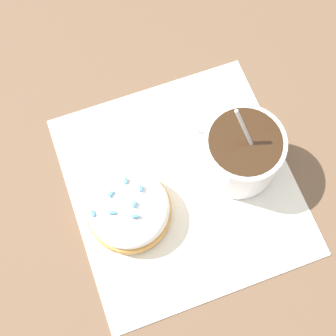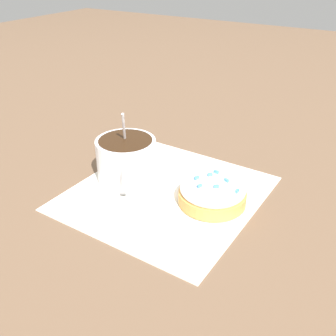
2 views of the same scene
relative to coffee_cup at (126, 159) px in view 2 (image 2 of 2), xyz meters
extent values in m
plane|color=brown|center=(0.07, 0.00, -0.04)|extent=(3.00, 3.00, 0.00)
cube|color=white|center=(0.07, 0.00, -0.04)|extent=(0.27, 0.28, 0.00)
cylinder|color=white|center=(0.00, 0.00, 0.00)|extent=(0.09, 0.09, 0.07)
cylinder|color=#331E0F|center=(0.00, 0.00, 0.02)|extent=(0.08, 0.08, 0.01)
torus|color=white|center=(0.03, -0.04, 0.00)|extent=(0.03, 0.04, 0.04)
ellipsoid|color=silver|center=(0.02, -0.02, -0.03)|extent=(0.03, 0.03, 0.01)
cylinder|color=silver|center=(-0.01, 0.01, 0.03)|extent=(0.04, 0.05, 0.11)
cylinder|color=#D19347|center=(0.14, 0.01, -0.03)|extent=(0.10, 0.10, 0.02)
ellipsoid|color=white|center=(0.14, 0.01, -0.01)|extent=(0.09, 0.09, 0.03)
cube|color=#4C99EA|center=(0.16, 0.02, 0.00)|extent=(0.01, 0.01, 0.00)
cube|color=#4C99EA|center=(0.14, 0.03, 0.00)|extent=(0.01, 0.00, 0.00)
cube|color=#4C99EA|center=(0.15, 0.00, 0.00)|extent=(0.01, 0.01, 0.00)
cube|color=#4C99EA|center=(0.13, -0.01, 0.00)|extent=(0.01, 0.01, 0.00)
cube|color=#4C99EA|center=(0.13, 0.02, 0.00)|extent=(0.01, 0.01, 0.00)
cube|color=#4C99EA|center=(0.12, 0.00, 0.00)|extent=(0.01, 0.01, 0.00)
cube|color=#4C99EA|center=(0.18, 0.01, 0.00)|extent=(0.00, 0.01, 0.00)
camera|label=1|loc=(0.15, 0.16, 0.49)|focal=50.00mm
camera|label=2|loc=(0.33, -0.42, 0.28)|focal=42.00mm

